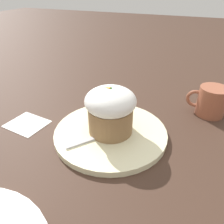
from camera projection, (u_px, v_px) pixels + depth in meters
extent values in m
plane|color=#3D281E|center=(111.00, 135.00, 0.50)|extent=(4.00, 4.00, 0.00)
cylinder|color=beige|center=(111.00, 133.00, 0.49)|extent=(0.25, 0.25, 0.01)
cylinder|color=olive|center=(112.00, 119.00, 0.47)|extent=(0.10, 0.10, 0.06)
ellipsoid|color=white|center=(112.00, 101.00, 0.45)|extent=(0.11, 0.11, 0.06)
cone|color=orange|center=(107.00, 88.00, 0.44)|extent=(0.02, 0.01, 0.01)
sphere|color=green|center=(111.00, 89.00, 0.44)|extent=(0.01, 0.01, 0.01)
cube|color=silver|center=(87.00, 141.00, 0.46)|extent=(0.07, 0.08, 0.00)
ellipsoid|color=silver|center=(112.00, 132.00, 0.48)|extent=(0.05, 0.06, 0.01)
cylinder|color=#9E563D|center=(212.00, 101.00, 0.56)|extent=(0.07, 0.07, 0.08)
torus|color=#9E563D|center=(195.00, 99.00, 0.57)|extent=(0.05, 0.01, 0.05)
cube|color=white|center=(27.00, 124.00, 0.53)|extent=(0.10, 0.09, 0.00)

